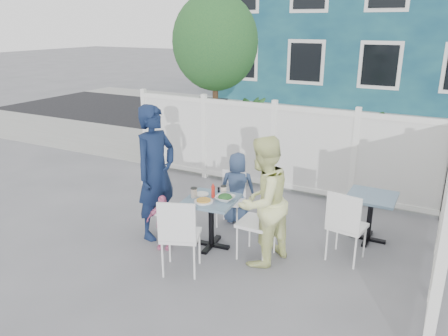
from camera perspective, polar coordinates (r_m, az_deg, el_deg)
The scene contains 30 objects.
ground at distance 6.34m, azimuth -2.86°, elevation -9.56°, with size 80.00×80.00×0.00m, color slate.
near_sidewalk at distance 9.54m, azimuth 8.83°, elevation 0.10°, with size 24.00×2.60×0.01m, color gray.
street at distance 12.98m, azimuth 14.30°, elevation 4.65°, with size 24.00×5.00×0.01m, color black.
far_sidewalk at distance 15.94m, azimuth 17.06°, elevation 6.93°, with size 24.00×1.60×0.01m, color gray.
building at distance 19.09m, azimuth 18.55°, elevation 17.66°, with size 11.00×6.00×6.00m.
fence_back at distance 8.02m, azimuth 6.44°, elevation 2.49°, with size 5.86×0.08×1.60m.
fence_right at distance 5.83m, azimuth 26.88°, elevation -5.77°, with size 0.08×3.66×1.60m.
tree at distance 9.26m, azimuth -1.18°, elevation 16.09°, with size 1.80×1.62×3.59m.
utility_cabinet at distance 10.40m, azimuth -1.84°, elevation 5.31°, with size 0.66×0.47×1.22m, color gold.
potted_shrub_a at distance 8.95m, azimuth 3.36°, elevation 4.14°, with size 0.86×0.86×1.53m, color #164422.
potted_shrub_b at distance 8.25m, azimuth 16.71°, elevation 1.73°, with size 1.28×1.11×1.42m, color #164422.
main_table at distance 5.98m, azimuth -1.69°, elevation -5.46°, with size 0.74×0.74×0.71m.
spare_table at distance 6.49m, azimuth 18.64°, elevation -4.69°, with size 0.65×0.65×0.69m.
chair_left at distance 6.40m, azimuth -8.51°, elevation -4.49°, with size 0.44×0.45×0.87m.
chair_right at distance 5.70m, azimuth 5.10°, elevation -6.43°, with size 0.44×0.46×1.01m.
chair_back at distance 6.68m, azimuth 1.05°, elevation -3.45°, with size 0.42×0.41×0.83m.
chair_near at distance 5.34m, azimuth -5.88°, elevation -8.26°, with size 0.58×0.58×1.00m.
chair_spare at distance 5.80m, azimuth 15.59°, elevation -6.82°, with size 0.50×0.48×0.97m.
man at distance 6.23m, azimuth -8.88°, elevation -0.60°, with size 0.70×0.46×1.93m, color #101D3C.
woman at distance 5.51m, azimuth 5.03°, elevation -4.38°, with size 0.82×0.64×1.69m, color #DBE854.
boy at distance 6.74m, azimuth 1.77°, elevation -2.60°, with size 0.54×0.35×1.11m, color navy.
toddler at distance 6.06m, azimuth -7.99°, elevation -7.00°, with size 0.46×0.19×0.78m, color pink.
plate_main at distance 5.82m, azimuth -2.67°, elevation -4.37°, with size 0.25×0.25×0.02m, color white.
plate_side at distance 6.06m, azimuth -2.96°, elevation -3.43°, with size 0.20×0.20×0.01m, color white.
salad_bowl at distance 5.85m, azimuth 0.14°, elevation -3.97°, with size 0.25×0.25×0.06m, color white.
coffee_cup_a at distance 5.95m, azimuth -3.95°, elevation -3.28°, with size 0.09×0.09×0.13m, color beige.
coffee_cup_b at distance 6.04m, azimuth -0.06°, elevation -2.97°, with size 0.08×0.08×0.12m, color beige.
ketchup_bottle at distance 5.94m, azimuth -1.43°, elevation -3.13°, with size 0.05×0.05×0.16m, color red.
salt_shaker at distance 6.13m, azimuth -1.57°, elevation -2.89°, with size 0.03×0.03×0.07m, color white.
pepper_shaker at distance 6.13m, azimuth -0.70°, elevation -2.85°, with size 0.03×0.03×0.07m, color black.
Camera 1 is at (2.89, -4.80, 2.98)m, focal length 35.00 mm.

